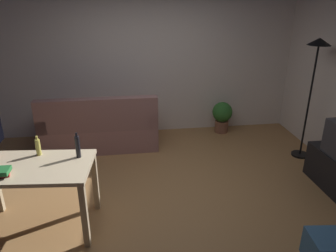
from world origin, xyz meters
TOP-DOWN VIEW (x-y plane):
  - ground_plane at (0.00, 0.00)m, footprint 5.20×4.40m
  - wall_rear at (0.00, 2.20)m, footprint 5.20×0.10m
  - couch at (-0.87, 1.59)m, footprint 1.84×0.84m
  - torchiere_lamp at (2.25, 0.81)m, footprint 0.32×0.32m
  - desk at (-1.42, -0.38)m, footprint 1.26×0.81m
  - potted_plant at (1.29, 1.90)m, footprint 0.36×0.36m
  - storage_box at (1.42, -1.29)m, footprint 0.52×0.39m
  - bottle_squat at (-1.39, -0.14)m, footprint 0.05×0.05m
  - bottle_dark at (-0.96, -0.26)m, footprint 0.05×0.05m

SIDE VIEW (x-z plane):
  - ground_plane at x=0.00m, z-range -0.02..0.00m
  - storage_box at x=1.42m, z-range 0.00..0.30m
  - couch at x=-0.87m, z-range -0.15..0.77m
  - potted_plant at x=1.29m, z-range 0.05..0.62m
  - desk at x=-1.42m, z-range 0.27..1.03m
  - bottle_squat at x=-1.39m, z-range 0.74..0.96m
  - bottle_dark at x=-0.96m, z-range 0.74..1.02m
  - wall_rear at x=0.00m, z-range 0.00..2.70m
  - torchiere_lamp at x=2.25m, z-range 0.51..2.32m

